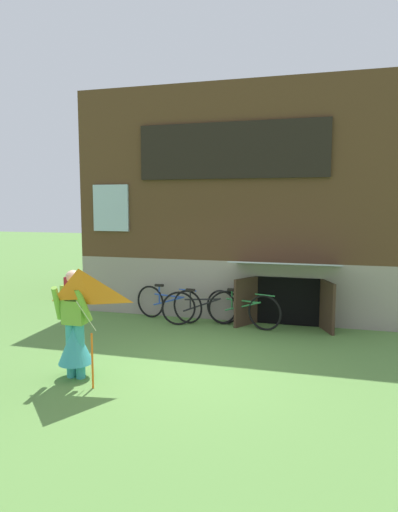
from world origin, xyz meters
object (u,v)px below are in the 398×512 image
bicycle_green (242,309)px  bicycle_blue (168,303)px  kite (79,298)px  person (75,333)px  bicycle_black (202,307)px

bicycle_green → bicycle_blue: bicycle_green is taller
kite → bicycle_green: kite is taller
kite → bicycle_blue: 4.23m
person → kite: (0.40, -0.51, 0.66)m
person → bicycle_blue: person is taller
bicycle_green → bicycle_blue: size_ratio=1.00×
kite → bicycle_green: size_ratio=0.98×
kite → bicycle_black: bearing=80.3°
bicycle_blue → person: bearing=-78.4°
person → bicycle_blue: size_ratio=0.96×
person → bicycle_green: bearing=69.8°
person → bicycle_green: size_ratio=0.96×
kite → bicycle_black: (0.67, 3.95, -0.97)m
kite → bicycle_blue: size_ratio=0.98×
kite → bicycle_blue: kite is taller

